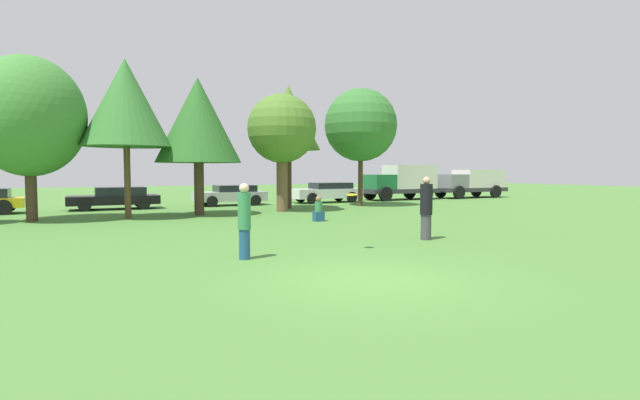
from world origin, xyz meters
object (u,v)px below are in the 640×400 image
Objects in this scene: tree_1 at (29,117)px; tree_2 at (126,103)px; frisbee at (352,195)px; tree_3 at (198,121)px; person_catcher at (426,208)px; parked_car_black at (116,197)px; person_thrower at (244,220)px; parked_car_silver at (231,195)px; tree_5 at (288,118)px; tree_6 at (361,125)px; tree_4 at (282,130)px; delivery_truck_green at (402,181)px; bystander_sitting at (319,211)px; parked_car_white at (327,192)px; delivery_truck_grey at (471,182)px.

tree_2 reaches higher than tree_1.
tree_3 is (-1.19, 11.79, 2.90)m from frisbee.
person_catcher reaches higher than parked_car_black.
person_thrower reaches higher than parked_car_silver.
tree_6 is (4.44, -0.13, -0.20)m from tree_5.
tree_4 reaches higher than parked_car_silver.
tree_5 is at bearing 20.54° from delivery_truck_green.
parked_car_black is (-0.10, 5.67, -4.27)m from tree_2.
bystander_sitting is 12.44m from parked_car_black.
person_catcher reaches higher than frisbee.
tree_5 is 1.19× the size of delivery_truck_green.
person_thrower is 2.88m from frisbee.
tree_4 is at bearing -122.94° from tree_5.
frisbee is at bearing 50.51° from delivery_truck_green.
delivery_truck_green is (14.36, 17.30, -0.11)m from frisbee.
bystander_sitting is at bearing 41.61° from delivery_truck_green.
parked_car_white is (12.58, -0.20, 0.06)m from parked_car_black.
tree_4 is (7.24, 0.31, -0.83)m from tree_2.
parked_car_white is at bearing -114.11° from person_catcher.
parked_car_white is 0.79× the size of delivery_truck_grey.
parked_car_silver is at bearing 60.37° from tree_3.
tree_2 is 14.27m from parked_car_white.
bystander_sitting is 0.16× the size of tree_5.
delivery_truck_green is at bearing 20.34° from tree_5.
delivery_truck_green is at bearing 41.41° from bystander_sitting.
person_catcher is at bearing -46.22° from tree_1.
frisbee is 14.57m from tree_1.
tree_4 is at bearing 57.60° from person_thrower.
parked_car_white is (5.73, 10.18, 0.26)m from bystander_sitting.
tree_6 is 1.48× the size of parked_car_white.
tree_4 is at bearing 84.51° from bystander_sitting.
bystander_sitting is 7.30m from tree_3.
tree_5 is 17.30m from delivery_truck_grey.
tree_5 is 6.04m from parked_car_silver.
delivery_truck_green is (18.64, 5.77, -3.58)m from tree_2.
parked_car_silver is 6.28m from parked_car_white.
tree_6 is at bearing 163.41° from parked_car_black.
tree_1 is at bearing 153.60° from bystander_sitting.
person_thrower is 0.30× the size of tree_4.
tree_5 is at bearing 40.36° from parked_car_white.
tree_6 reaches higher than tree_1.
delivery_truck_grey is at bearing 29.73° from person_thrower.
parked_car_silver is at bearing 42.72° from tree_2.
tree_5 is (1.06, 12.78, 3.91)m from person_catcher.
tree_6 is 1.49× the size of parked_car_black.
frisbee is at bearing -7.22° from person_thrower.
delivery_truck_green is at bearing -179.62° from parked_car_silver.
tree_1 is 1.05× the size of tree_3.
parked_car_white is (6.28, -0.26, 0.06)m from parked_car_silver.
person_catcher is at bearing 43.08° from delivery_truck_grey.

